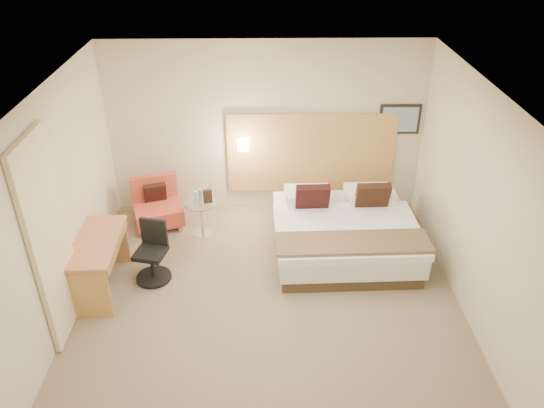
{
  "coord_description": "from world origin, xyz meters",
  "views": [
    {
      "loc": [
        -0.05,
        -5.01,
        4.47
      ],
      "look_at": [
        0.06,
        0.76,
        1.05
      ],
      "focal_mm": 35.0,
      "sensor_mm": 36.0,
      "label": 1
    }
  ],
  "objects_px": {
    "bed": "(343,232)",
    "lounge_chair": "(157,207)",
    "desk": "(99,251)",
    "desk_chair": "(153,256)",
    "side_table": "(202,216)"
  },
  "relations": [
    {
      "from": "bed",
      "to": "lounge_chair",
      "type": "relative_size",
      "value": 2.36
    },
    {
      "from": "lounge_chair",
      "to": "desk",
      "type": "height_order",
      "value": "desk"
    },
    {
      "from": "lounge_chair",
      "to": "desk",
      "type": "xyz_separation_m",
      "value": [
        -0.44,
        -1.55,
        0.29
      ]
    },
    {
      "from": "bed",
      "to": "desk",
      "type": "xyz_separation_m",
      "value": [
        -3.19,
        -0.79,
        0.27
      ]
    },
    {
      "from": "bed",
      "to": "lounge_chair",
      "type": "distance_m",
      "value": 2.86
    },
    {
      "from": "side_table",
      "to": "desk_chair",
      "type": "xyz_separation_m",
      "value": [
        -0.54,
        -1.05,
        0.04
      ]
    },
    {
      "from": "bed",
      "to": "side_table",
      "type": "relative_size",
      "value": 3.31
    },
    {
      "from": "side_table",
      "to": "bed",
      "type": "bearing_deg",
      "value": -13.08
    },
    {
      "from": "lounge_chair",
      "to": "side_table",
      "type": "relative_size",
      "value": 1.4
    },
    {
      "from": "bed",
      "to": "desk_chair",
      "type": "xyz_separation_m",
      "value": [
        -2.59,
        -0.57,
        0.03
      ]
    },
    {
      "from": "bed",
      "to": "desk_chair",
      "type": "distance_m",
      "value": 2.65
    },
    {
      "from": "desk",
      "to": "desk_chair",
      "type": "height_order",
      "value": "desk_chair"
    },
    {
      "from": "bed",
      "to": "desk_chair",
      "type": "bearing_deg",
      "value": -167.58
    },
    {
      "from": "side_table",
      "to": "desk_chair",
      "type": "height_order",
      "value": "desk_chair"
    },
    {
      "from": "lounge_chair",
      "to": "desk_chair",
      "type": "xyz_separation_m",
      "value": [
        0.16,
        -1.33,
        0.05
      ]
    }
  ]
}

